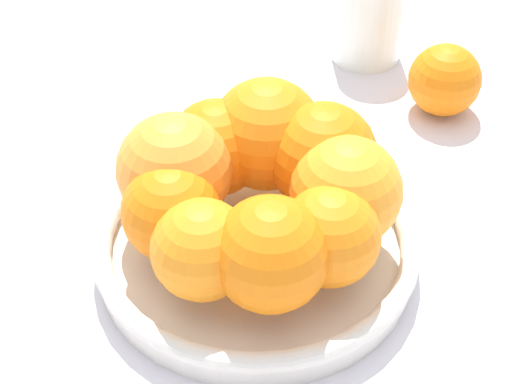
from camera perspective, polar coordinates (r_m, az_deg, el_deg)
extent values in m
plane|color=silver|center=(0.63, 0.00, -4.63)|extent=(4.00, 4.00, 0.00)
cylinder|color=silver|center=(0.62, 0.00, -4.13)|extent=(0.23, 0.23, 0.02)
torus|color=silver|center=(0.61, 0.00, -3.14)|extent=(0.23, 0.23, 0.01)
sphere|color=orange|center=(0.62, -2.66, 3.01)|extent=(0.07, 0.07, 0.07)
sphere|color=orange|center=(0.60, -5.47, 1.48)|extent=(0.08, 0.08, 0.08)
sphere|color=orange|center=(0.58, -5.70, -1.35)|extent=(0.07, 0.07, 0.07)
sphere|color=orange|center=(0.55, -3.61, -3.86)|extent=(0.07, 0.07, 0.07)
sphere|color=orange|center=(0.54, 0.97, -4.17)|extent=(0.08, 0.08, 0.08)
sphere|color=orange|center=(0.56, 4.92, -2.97)|extent=(0.07, 0.07, 0.07)
sphere|color=orange|center=(0.58, 6.02, 0.05)|extent=(0.08, 0.08, 0.08)
sphere|color=orange|center=(0.61, 4.46, 2.39)|extent=(0.08, 0.08, 0.08)
sphere|color=orange|center=(0.63, 0.70, 3.90)|extent=(0.08, 0.08, 0.08)
sphere|color=orange|center=(0.77, 12.47, 7.31)|extent=(0.06, 0.06, 0.06)
cylinder|color=silver|center=(0.83, 7.51, 11.59)|extent=(0.07, 0.07, 0.09)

